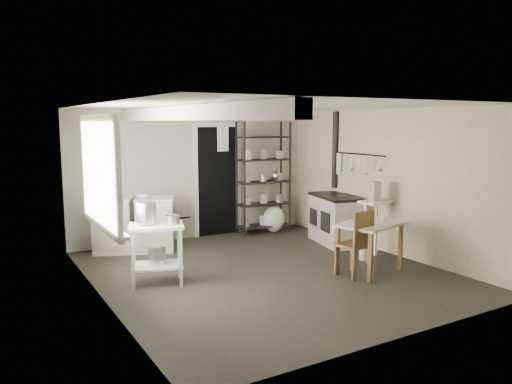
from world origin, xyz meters
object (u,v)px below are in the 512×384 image
stove (336,218)px  work_table (370,246)px  stockpot (146,213)px  chair (353,241)px  base_cabinets (134,223)px  shelf_rack (263,183)px  flour_sack (274,220)px  prep_table (157,254)px

stove → work_table: size_ratio=1.15×
stockpot → chair: 2.79m
base_cabinets → shelf_rack: (2.52, 0.11, 0.49)m
shelf_rack → stockpot: bearing=-144.3°
stockpot → base_cabinets: (0.35, 1.72, -0.48)m
shelf_rack → flour_sack: shelf_rack is taller
shelf_rack → stove: bearing=-61.1°
shelf_rack → chair: shelf_rack is taller
prep_table → stockpot: bearing=142.9°
prep_table → stove: bearing=9.2°
prep_table → work_table: 2.92m
stove → work_table: 1.70m
work_table → chair: bearing=-178.6°
flour_sack → stove: bearing=-70.6°
work_table → chair: (-0.31, -0.01, 0.10)m
prep_table → chair: bearing=-22.7°
base_cabinets → work_table: (2.49, -2.80, -0.08)m
prep_table → shelf_rack: bearing=34.5°
shelf_rack → stove: shelf_rack is taller
flour_sack → work_table: bearing=-94.5°
stove → stockpot: bearing=-160.1°
prep_table → shelf_rack: shelf_rack is taller
work_table → base_cabinets: bearing=131.6°
stove → work_table: (-0.68, -1.56, -0.06)m
work_table → chair: size_ratio=1.01×
chair → flour_sack: bearing=73.2°
stockpot → chair: size_ratio=0.30×
shelf_rack → work_table: bearing=-87.3°
base_cabinets → flour_sack: 2.73m
prep_table → base_cabinets: (0.24, 1.80, 0.06)m
shelf_rack → flour_sack: bearing=-15.7°
stockpot → base_cabinets: bearing=78.6°
work_table → flour_sack: 2.86m
prep_table → stockpot: stockpot is taller
base_cabinets → chair: size_ratio=1.45×
stockpot → work_table: size_ratio=0.30×
flour_sack → shelf_rack: bearing=161.0°
base_cabinets → work_table: size_ratio=1.44×
work_table → flour_sack: work_table is taller
stockpot → shelf_rack: bearing=32.5°
stove → chair: 1.85m
stockpot → shelf_rack: 3.40m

